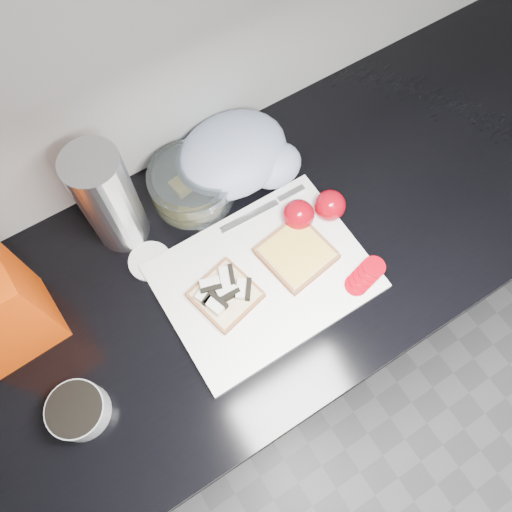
{
  "coord_description": "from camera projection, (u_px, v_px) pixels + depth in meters",
  "views": [
    {
      "loc": [
        -0.1,
        0.85,
        1.83
      ],
      "look_at": [
        0.1,
        1.17,
        0.95
      ],
      "focal_mm": 35.0,
      "sensor_mm": 36.0,
      "label": 1
    }
  ],
  "objects": [
    {
      "name": "base_cabinet",
      "position": [
        221.0,
        339.0,
        1.42
      ],
      "size": [
        3.5,
        0.6,
        0.86
      ],
      "primitive_type": "cube",
      "color": "black",
      "rests_on": "ground"
    },
    {
      "name": "seed_tub",
      "position": [
        78.0,
        410.0,
        0.86
      ],
      "size": [
        0.1,
        0.1,
        0.05
      ],
      "color": "#939898",
      "rests_on": "countertop"
    },
    {
      "name": "glass_bowl",
      "position": [
        192.0,
        185.0,
        1.03
      ],
      "size": [
        0.18,
        0.18,
        0.07
      ],
      "rotation": [
        0.0,
        0.0,
        0.18
      ],
      "color": "silver",
      "rests_on": "countertop"
    },
    {
      "name": "tub_lid",
      "position": [
        150.0,
        261.0,
        1.0
      ],
      "size": [
        0.11,
        0.11,
        0.01
      ],
      "primitive_type": "cylinder",
      "rotation": [
        0.0,
        0.0,
        -0.31
      ],
      "color": "silver",
      "rests_on": "countertop"
    },
    {
      "name": "cutting_board",
      "position": [
        264.0,
        277.0,
        0.98
      ],
      "size": [
        0.4,
        0.3,
        0.01
      ],
      "primitive_type": "cube",
      "color": "white",
      "rests_on": "countertop"
    },
    {
      "name": "bread_right",
      "position": [
        296.0,
        254.0,
        0.99
      ],
      "size": [
        0.15,
        0.15,
        0.02
      ],
      "rotation": [
        0.0,
        0.0,
        0.15
      ],
      "color": "#C7AE8C",
      "rests_on": "cutting_board"
    },
    {
      "name": "knife",
      "position": [
        274.0,
        203.0,
        1.04
      ],
      "size": [
        0.2,
        0.02,
        0.01
      ],
      "rotation": [
        0.0,
        0.0,
        -0.03
      ],
      "color": "silver",
      "rests_on": "cutting_board"
    },
    {
      "name": "tomato_slices",
      "position": [
        365.0,
        276.0,
        0.97
      ],
      "size": [
        0.1,
        0.07,
        0.02
      ],
      "rotation": [
        0.0,
        0.0,
        -0.27
      ],
      "color": "#92030F",
      "rests_on": "cutting_board"
    },
    {
      "name": "whole_tomatoes",
      "position": [
        314.0,
        210.0,
        1.01
      ],
      "size": [
        0.13,
        0.08,
        0.07
      ],
      "rotation": [
        0.0,
        0.0,
        0.09
      ],
      "color": "#92030F",
      "rests_on": "countertop"
    },
    {
      "name": "grocery_bag",
      "position": [
        238.0,
        156.0,
        1.04
      ],
      "size": [
        0.27,
        0.23,
        0.11
      ],
      "rotation": [
        0.0,
        0.0,
        0.12
      ],
      "color": "#A6B4CC",
      "rests_on": "countertop"
    },
    {
      "name": "bread_left",
      "position": [
        225.0,
        294.0,
        0.95
      ],
      "size": [
        0.14,
        0.14,
        0.03
      ],
      "rotation": [
        0.0,
        0.0,
        0.23
      ],
      "color": "#C7AE8C",
      "rests_on": "cutting_board"
    },
    {
      "name": "countertop",
      "position": [
        207.0,
        285.0,
        1.01
      ],
      "size": [
        3.5,
        0.64,
        0.04
      ],
      "primitive_type": "cube",
      "color": "black",
      "rests_on": "base_cabinet"
    },
    {
      "name": "steel_canister",
      "position": [
        109.0,
        200.0,
        0.92
      ],
      "size": [
        0.1,
        0.1,
        0.25
      ],
      "primitive_type": "cylinder",
      "color": "silver",
      "rests_on": "countertop"
    }
  ]
}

